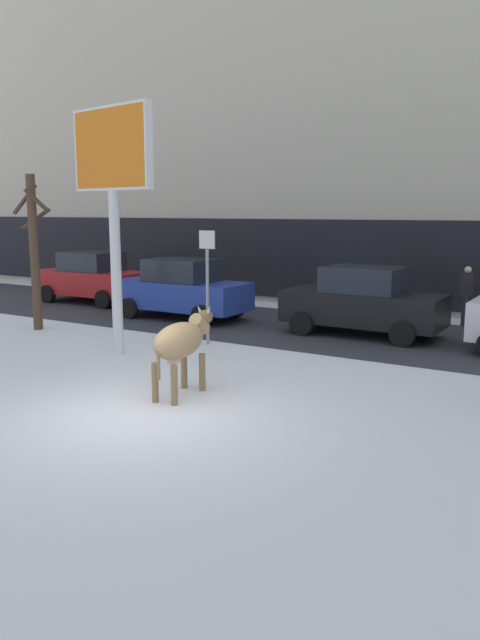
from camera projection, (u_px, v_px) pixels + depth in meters
ground_plane at (139, 416)px, 10.20m from camera, size 120.00×120.00×0.00m
road_strip at (339, 332)px, 17.22m from camera, size 60.00×5.60×0.01m
building_facade at (422, 119)px, 22.03m from camera, size 44.00×6.10×13.00m
cow_tan at (181, 342)px, 11.18m from camera, size 0.74×1.92×1.54m
billboard at (112, 164)px, 13.87m from camera, size 2.52×0.61×5.56m
car_red_sedan at (92, 278)px, 22.60m from camera, size 4.20×1.98×1.84m
car_blue_sedan at (182, 289)px, 19.28m from camera, size 4.20×1.98×1.84m
car_black_sedan at (363, 302)px, 16.66m from camera, size 4.20×1.98×1.84m
pedestrian_near_billboard at (466, 296)px, 17.96m from camera, size 0.36×0.24×1.73m
bare_tree_left_lot at (34, 248)px, 17.28m from camera, size 1.04×1.03×4.27m
street_sign at (207, 278)px, 15.38m from camera, size 0.44×0.08×2.82m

